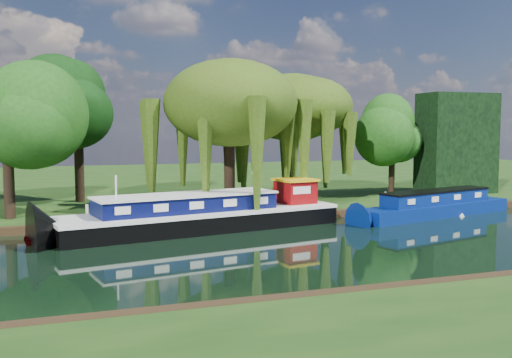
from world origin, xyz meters
name	(u,v)px	position (x,y,z in m)	size (l,w,h in m)	color
ground	(316,247)	(0.00, 0.00, 0.00)	(120.00, 120.00, 0.00)	black
far_bank	(176,181)	(0.00, 34.00, 0.23)	(120.00, 52.00, 0.45)	#16370F
dutch_barge	(204,215)	(-3.83, 6.41, 0.84)	(16.45, 6.53, 3.39)	black
narrowboat	(436,206)	(11.50, 6.41, 0.65)	(12.60, 5.23, 1.82)	navy
red_dinghy	(62,243)	(-11.36, 5.19, 0.00)	(2.47, 3.46, 0.72)	maroon
white_cruiser	(454,214)	(13.08, 6.64, 0.00)	(2.20, 2.55, 1.34)	silver
willow_left	(229,106)	(-1.03, 10.91, 7.04)	(7.58, 7.58, 9.08)	black
willow_right	(292,116)	(4.43, 13.64, 6.50)	(6.81, 6.81, 8.29)	black
tree_far_left	(6,113)	(-14.14, 11.29, 6.48)	(5.47, 5.47, 8.82)	black
tree_far_mid	(78,110)	(-10.03, 18.09, 6.90)	(5.73, 5.73, 9.37)	black
tree_far_right	(392,135)	(13.41, 14.63, 5.12)	(4.14, 4.14, 6.77)	black
conifer_hedge	(456,143)	(19.00, 14.00, 4.45)	(6.00, 3.00, 8.00)	black
lamppost	(254,178)	(0.50, 10.50, 2.42)	(0.36, 0.36, 2.56)	silver
mooring_posts	(250,206)	(-0.50, 8.40, 0.95)	(19.16, 0.16, 1.00)	silver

